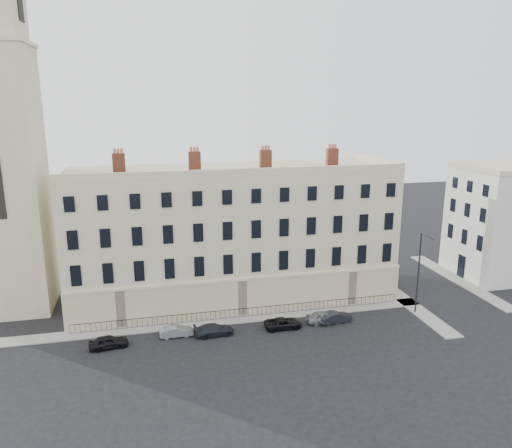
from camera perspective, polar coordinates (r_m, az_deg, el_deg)
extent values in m
plane|color=black|center=(50.73, 6.66, -12.42)|extent=(160.00, 160.00, 0.00)
cube|color=beige|center=(57.46, -2.81, -1.10)|extent=(36.00, 12.00, 15.00)
cube|color=beige|center=(53.59, -1.56, -8.47)|extent=(36.10, 0.18, 4.00)
cube|color=beige|center=(64.65, 13.27, -4.82)|extent=(0.18, 12.10, 4.00)
cube|color=beige|center=(50.20, -1.71, 5.89)|extent=(36.00, 0.35, 0.80)
cube|color=beige|center=(61.59, 13.79, 7.04)|extent=(0.35, 12.00, 0.80)
cube|color=brown|center=(54.99, -15.40, 6.75)|extent=(1.30, 0.70, 2.00)
cube|color=brown|center=(55.26, -7.03, 7.18)|extent=(1.30, 0.70, 2.00)
cube|color=brown|center=(56.66, 1.10, 7.46)|extent=(1.30, 0.70, 2.00)
cube|color=brown|center=(59.12, 8.70, 7.58)|extent=(1.30, 0.70, 2.00)
cube|color=beige|center=(58.94, -26.96, 4.22)|extent=(8.00, 8.00, 28.00)
cube|color=beige|center=(71.56, 26.11, 0.10)|extent=(10.00, 10.00, 14.00)
cube|color=gray|center=(52.97, -5.66, -11.12)|extent=(48.00, 2.00, 0.12)
cube|color=gray|center=(62.42, 15.56, -7.57)|extent=(2.00, 24.00, 0.12)
cube|color=gray|center=(69.13, 22.11, -5.96)|extent=(2.00, 20.00, 0.12)
cube|color=black|center=(53.51, -1.43, -9.65)|extent=(35.00, 0.04, 0.04)
cube|color=black|center=(53.88, -1.43, -10.52)|extent=(35.00, 0.04, 0.04)
imported|color=black|center=(49.63, -16.49, -12.80)|extent=(3.76, 1.94, 1.22)
imported|color=gray|center=(50.42, -9.08, -12.01)|extent=(3.29, 1.20, 1.08)
imported|color=black|center=(50.19, -4.82, -11.95)|extent=(4.05, 1.85, 1.15)
imported|color=black|center=(51.51, 3.15, -11.25)|extent=(3.86, 1.78, 1.07)
imported|color=gray|center=(52.99, 7.77, -10.50)|extent=(3.76, 1.69, 1.26)
imported|color=black|center=(53.23, 9.03, -10.48)|extent=(3.71, 1.79, 1.17)
cylinder|color=#2A2A2E|center=(56.11, 18.05, -5.41)|extent=(0.18, 0.18, 8.99)
cylinder|color=#2A2A2E|center=(54.31, 18.96, -1.28)|extent=(0.47, 1.67, 0.11)
cube|color=#2A2A2E|center=(53.79, 19.54, -1.54)|extent=(0.32, 0.59, 0.13)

